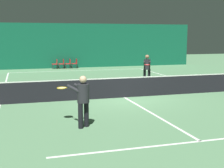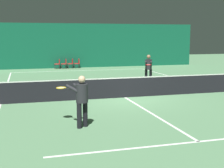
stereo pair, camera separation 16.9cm
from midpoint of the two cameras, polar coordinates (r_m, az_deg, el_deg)
name	(u,v)px [view 2 (the right image)]	position (r m, az deg, el deg)	size (l,w,h in m)	color
ground_plane	(125,97)	(14.56, 2.73, -2.47)	(60.00, 60.00, 0.00)	#56845B
backdrop_curtain	(75,46)	(28.38, -6.61, 6.97)	(23.00, 0.12, 3.96)	#0F5138
court_line_baseline_far	(80,71)	(26.00, -5.62, 2.46)	(11.00, 0.10, 0.00)	white
court_line_service_far	(95,79)	(20.65, -2.91, 0.86)	(8.25, 0.10, 0.00)	white
court_line_service_near	(199,142)	(8.93, 16.07, -10.09)	(8.25, 0.10, 0.00)	white
court_line_sideline_left	(0,104)	(13.87, -19.42, -3.53)	(0.10, 23.80, 0.00)	white
court_line_centre	(125,97)	(14.56, 2.73, -2.47)	(0.10, 12.80, 0.00)	white
tennis_net	(125,87)	(14.47, 2.74, -0.49)	(12.00, 0.10, 1.07)	black
player_near	(81,97)	(9.71, -5.19, -2.45)	(1.03, 1.30, 1.63)	black
player_far	(148,67)	(18.93, 6.94, 3.14)	(0.87, 1.41, 1.72)	black
courtside_chair_0	(58,63)	(27.71, -9.69, 3.77)	(0.44, 0.44, 0.84)	#2D2D2D
courtside_chair_1	(65,63)	(27.78, -8.50, 3.81)	(0.44, 0.44, 0.84)	#2D2D2D
courtside_chair_2	(71,63)	(27.86, -7.32, 3.85)	(0.44, 0.44, 0.84)	#2D2D2D
courtside_chair_3	(78,63)	(27.95, -6.15, 3.88)	(0.44, 0.44, 0.84)	#2D2D2D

